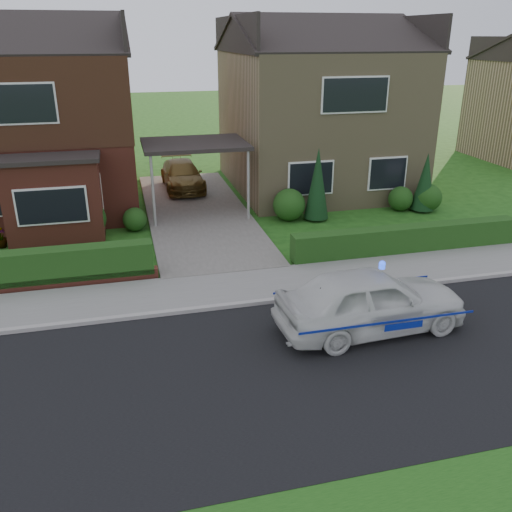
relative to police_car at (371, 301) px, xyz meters
name	(u,v)px	position (x,y,z in m)	size (l,w,h in m)	color
ground	(276,374)	(-2.61, -1.20, -0.75)	(120.00, 120.00, 0.00)	#1B4A13
road	(276,374)	(-2.61, -1.20, -0.75)	(60.00, 6.00, 0.02)	black
kerb	(243,304)	(-2.61, 1.85, -0.69)	(60.00, 0.16, 0.12)	#9E9993
sidewalk	(234,287)	(-2.61, 2.90, -0.70)	(60.00, 2.00, 0.10)	slate
driveway	(197,212)	(-2.61, 9.80, -0.69)	(3.80, 12.00, 0.12)	#666059
house_left	(33,108)	(-8.39, 12.70, 3.06)	(7.50, 9.53, 7.25)	brown
house_right	(316,103)	(3.19, 12.79, 2.91)	(7.50, 8.06, 7.25)	#99855D
carport_link	(195,145)	(-2.61, 9.75, 1.90)	(3.80, 3.00, 2.77)	black
dwarf_wall	(13,287)	(-8.41, 4.10, -0.57)	(7.70, 0.25, 0.36)	brown
hedge_left	(15,291)	(-8.41, 4.25, -0.75)	(7.50, 0.55, 0.90)	#193C13
hedge_right	(405,253)	(3.19, 4.15, -0.75)	(7.50, 0.55, 0.80)	#193C13
shrub_left_mid	(86,219)	(-6.61, 8.10, -0.09)	(1.32, 1.32, 1.32)	#193C13
shrub_left_near	(135,219)	(-5.01, 8.40, -0.33)	(0.84, 0.84, 0.84)	#193C13
shrub_right_near	(289,205)	(0.59, 8.20, -0.15)	(1.20, 1.20, 1.20)	#193C13
shrub_right_mid	(401,199)	(5.19, 8.30, -0.27)	(0.96, 0.96, 0.96)	#193C13
shrub_right_far	(428,198)	(6.19, 8.00, -0.21)	(1.08, 1.08, 1.08)	#193C13
conifer_a	(317,186)	(1.59, 8.00, 0.55)	(0.90, 0.90, 2.60)	black
conifer_b	(425,184)	(5.99, 8.00, 0.35)	(0.90, 0.90, 2.20)	black
police_car	(371,301)	(0.00, 0.00, 0.00)	(4.07, 4.53, 1.67)	silver
driveway_car	(182,175)	(-2.74, 13.30, -0.05)	(1.63, 4.01, 1.16)	brown
potted_plant_b	(63,230)	(-7.37, 7.80, -0.33)	(0.47, 0.38, 0.85)	gray
potted_plant_c	(1,237)	(-9.29, 7.77, -0.40)	(0.40, 0.40, 0.71)	gray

